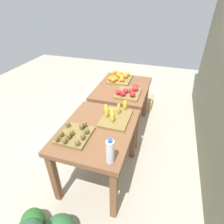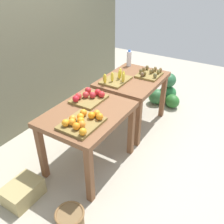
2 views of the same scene
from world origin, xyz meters
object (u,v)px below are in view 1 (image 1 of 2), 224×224
at_px(display_table_left, 122,93).
at_px(orange_bin, 120,78).
at_px(cardboard_produce_box, 145,101).
at_px(display_table_right, 98,136).
at_px(water_bottle, 110,152).
at_px(wicker_basket, 116,98).
at_px(banana_crate, 115,116).
at_px(kiwi_bin, 74,134).
at_px(apple_bin, 128,92).

height_order(display_table_left, orange_bin, orange_bin).
relative_size(display_table_left, cardboard_produce_box, 2.60).
relative_size(display_table_right, water_bottle, 3.98).
xyz_separation_m(water_bottle, cardboard_produce_box, (-2.37, 0.01, -0.81)).
height_order(display_table_right, wicker_basket, display_table_right).
bearing_deg(display_table_left, orange_bin, -155.04).
bearing_deg(banana_crate, display_table_right, -30.38).
bearing_deg(display_table_left, wicker_basket, -156.77).
height_order(display_table_left, banana_crate, banana_crate).
distance_m(orange_bin, cardboard_produce_box, 1.02).
distance_m(orange_bin, wicker_basket, 0.96).
bearing_deg(banana_crate, water_bottle, 12.76).
xyz_separation_m(orange_bin, cardboard_produce_box, (-0.59, 0.41, -0.73)).
bearing_deg(display_table_left, water_bottle, 10.62).
bearing_deg(wicker_basket, kiwi_bin, 4.71).
distance_m(kiwi_bin, water_bottle, 0.51).
bearing_deg(water_bottle, display_table_right, -145.14).
bearing_deg(kiwi_bin, apple_bin, 163.48).
distance_m(banana_crate, cardboard_produce_box, 1.87).
bearing_deg(banana_crate, display_table_left, -170.98).
height_order(banana_crate, water_bottle, water_bottle).
relative_size(orange_bin, water_bottle, 1.73).
distance_m(display_table_right, wicker_basket, 2.05).
xyz_separation_m(display_table_left, banana_crate, (0.88, 0.14, 0.16)).
bearing_deg(cardboard_produce_box, apple_bin, -7.96).
bearing_deg(banana_crate, wicker_basket, -163.89).
bearing_deg(orange_bin, cardboard_produce_box, 145.00).
distance_m(wicker_basket, cardboard_produce_box, 0.65).
xyz_separation_m(banana_crate, cardboard_produce_box, (-1.72, 0.16, -0.72)).
bearing_deg(apple_bin, cardboard_produce_box, 172.04).
bearing_deg(display_table_right, orange_bin, -175.23).
bearing_deg(water_bottle, orange_bin, -167.28).
bearing_deg(wicker_basket, orange_bin, 22.47).
bearing_deg(display_table_left, kiwi_bin, -7.45).
relative_size(water_bottle, wicker_basket, 0.89).
distance_m(apple_bin, cardboard_produce_box, 1.30).
distance_m(display_table_left, display_table_right, 1.12).
xyz_separation_m(kiwi_bin, wicker_basket, (-2.14, -0.18, -0.72)).
distance_m(orange_bin, water_bottle, 1.82).
bearing_deg(kiwi_bin, wicker_basket, -175.29).
bearing_deg(display_table_left, display_table_right, 0.00).
xyz_separation_m(display_table_right, orange_bin, (-1.36, -0.11, 0.16)).
relative_size(orange_bin, kiwi_bin, 1.23).
bearing_deg(apple_bin, banana_crate, -0.92).
distance_m(orange_bin, apple_bin, 0.55).
distance_m(kiwi_bin, cardboard_produce_box, 2.33).
height_order(display_table_left, display_table_right, same).
relative_size(display_table_left, wicker_basket, 3.54).
bearing_deg(orange_bin, wicker_basket, -157.53).
bearing_deg(kiwi_bin, cardboard_produce_box, 167.65).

